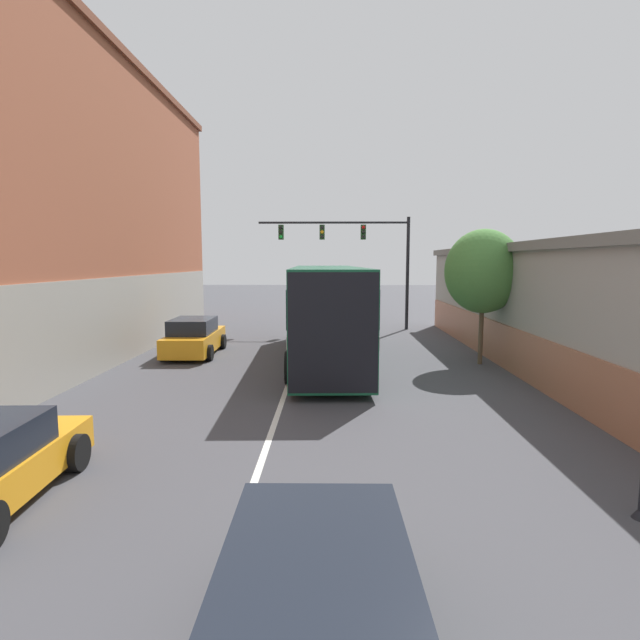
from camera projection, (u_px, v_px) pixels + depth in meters
name	position (u px, v px, depth m)	size (l,w,h in m)	color
lane_center_line	(290.00, 378.00, 16.18)	(0.14, 43.64, 0.01)	silver
building_left_brick	(17.00, 202.00, 18.69)	(8.36, 23.19, 11.69)	#995138
building_right_storefront	(637.00, 304.00, 16.84)	(8.72, 25.20, 4.40)	#9E998E
bus	(326.00, 308.00, 18.93)	(3.11, 12.04, 3.56)	#145133
parked_car_left_mid	(194.00, 337.00, 20.20)	(2.07, 4.34, 1.49)	orange
traffic_signal_gantry	(357.00, 246.00, 27.30)	(8.28, 0.36, 6.17)	black
street_tree_near	(483.00, 271.00, 18.01)	(2.76, 2.48, 4.93)	brown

